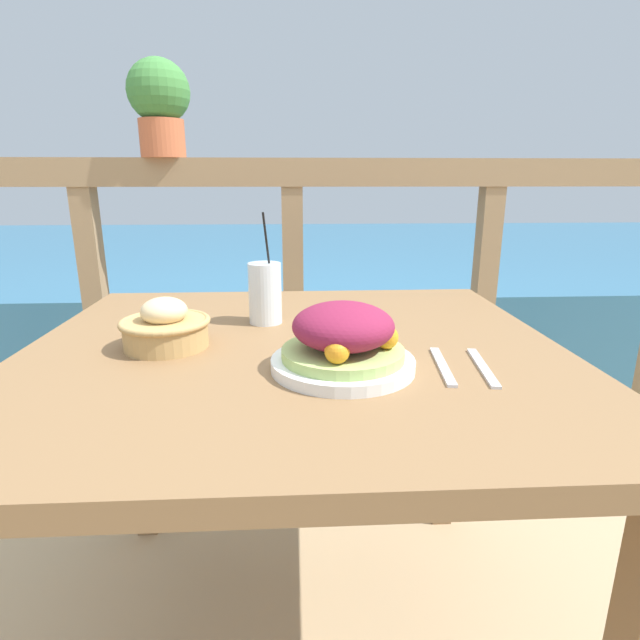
# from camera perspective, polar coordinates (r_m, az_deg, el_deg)

# --- Properties ---
(patio_table) EXTENTS (1.05, 0.98, 0.75)m
(patio_table) POSITION_cam_1_polar(r_m,az_deg,el_deg) (1.02, -2.92, -7.88)
(patio_table) COLOR olive
(patio_table) RESTS_ON ground_plane
(railing_fence) EXTENTS (2.80, 0.08, 1.13)m
(railing_fence) POSITION_cam_1_polar(r_m,az_deg,el_deg) (1.74, -3.11, 6.05)
(railing_fence) COLOR #937551
(railing_fence) RESTS_ON ground_plane
(sea_backdrop) EXTENTS (12.00, 4.00, 0.53)m
(sea_backdrop) POSITION_cam_1_polar(r_m,az_deg,el_deg) (4.29, -3.09, 5.07)
(sea_backdrop) COLOR teal
(sea_backdrop) RESTS_ON ground_plane
(salad_plate) EXTENTS (0.25, 0.25, 0.12)m
(salad_plate) POSITION_cam_1_polar(r_m,az_deg,el_deg) (0.85, 2.64, -2.46)
(salad_plate) COLOR white
(salad_plate) RESTS_ON patio_table
(drink_glass) EXTENTS (0.07, 0.07, 0.25)m
(drink_glass) POSITION_cam_1_polar(r_m,az_deg,el_deg) (1.13, -6.32, 3.08)
(drink_glass) COLOR silver
(drink_glass) RESTS_ON patio_table
(bread_basket) EXTENTS (0.17, 0.17, 0.10)m
(bread_basket) POSITION_cam_1_polar(r_m,az_deg,el_deg) (1.01, -17.24, -0.76)
(bread_basket) COLOR tan
(bread_basket) RESTS_ON patio_table
(potted_plant) EXTENTS (0.19, 0.19, 0.30)m
(potted_plant) POSITION_cam_1_polar(r_m,az_deg,el_deg) (1.78, -17.89, 22.55)
(potted_plant) COLOR #B75B38
(potted_plant) RESTS_ON railing_fence
(fork) EXTENTS (0.04, 0.18, 0.00)m
(fork) POSITION_cam_1_polar(r_m,az_deg,el_deg) (0.89, 13.79, -5.11)
(fork) COLOR silver
(fork) RESTS_ON patio_table
(knife) EXTENTS (0.04, 0.18, 0.00)m
(knife) POSITION_cam_1_polar(r_m,az_deg,el_deg) (0.91, 18.06, -5.13)
(knife) COLOR silver
(knife) RESTS_ON patio_table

